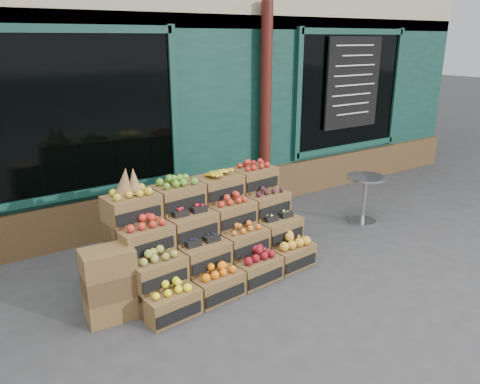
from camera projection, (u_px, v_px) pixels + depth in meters
ground at (286, 271)px, 5.64m from camera, size 60.00×60.00×0.00m
shop_facade at (119, 53)px, 8.91m from camera, size 12.00×6.24×4.80m
crate_display at (211, 239)px, 5.45m from camera, size 2.36×1.31×1.42m
spare_crates at (110, 284)px, 4.60m from camera, size 0.52×0.38×0.74m
bistro_table at (365, 194)px, 7.01m from camera, size 0.58×0.58×0.72m
shopkeeper at (42, 168)px, 6.35m from camera, size 0.81×0.63×1.98m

